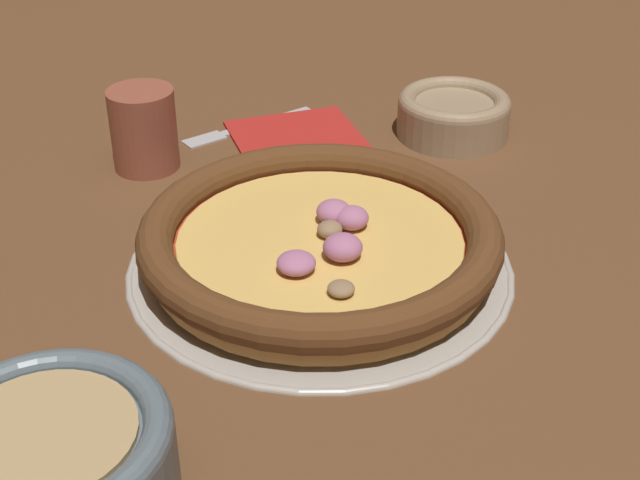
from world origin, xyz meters
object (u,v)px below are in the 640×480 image
object	(u,v)px
drinking_cup	(144,129)
fork	(242,128)
bowl_far	(454,113)
pizza_tray	(320,263)
bowl_near	(49,460)
pizza	(320,239)
napkin	(296,135)

from	to	relation	value
drinking_cup	fork	world-z (taller)	drinking_cup
bowl_far	fork	world-z (taller)	bowl_far
pizza_tray	bowl_near	world-z (taller)	bowl_near
pizza_tray	pizza	xyz separation A→B (m)	(0.00, 0.00, 0.02)
bowl_near	napkin	world-z (taller)	bowl_near
bowl_far	drinking_cup	xyz separation A→B (m)	(0.26, -0.20, 0.02)
pizza	napkin	bearing A→B (deg)	-135.26
bowl_far	fork	distance (m)	0.23
pizza_tray	napkin	distance (m)	0.25
bowl_near	pizza	bearing A→B (deg)	-172.86
drinking_cup	napkin	bearing A→B (deg)	152.85
pizza	bowl_far	xyz separation A→B (m)	(-0.29, -0.05, -0.00)
bowl_near	bowl_far	xyz separation A→B (m)	(-0.59, -0.09, -0.01)
pizza	napkin	xyz separation A→B (m)	(-0.18, -0.18, -0.02)
pizza_tray	drinking_cup	bearing A→B (deg)	-97.73
napkin	bowl_far	bearing A→B (deg)	131.79
pizza_tray	napkin	world-z (taller)	same
pizza_tray	fork	size ratio (longest dim) A/B	2.01
bowl_far	fork	bearing A→B (deg)	-54.56
bowl_near	napkin	distance (m)	0.52
pizza_tray	bowl_near	xyz separation A→B (m)	(0.30, 0.04, 0.03)
pizza_tray	pizza	world-z (taller)	pizza
bowl_far	fork	size ratio (longest dim) A/B	0.75
bowl_far	napkin	world-z (taller)	bowl_far
bowl_near	bowl_far	distance (m)	0.59
pizza_tray	bowl_near	distance (m)	0.30
bowl_near	bowl_far	bearing A→B (deg)	-171.37
napkin	pizza	bearing A→B (deg)	44.74
fork	pizza	bearing A→B (deg)	71.05
pizza_tray	pizza	bearing A→B (deg)	77.01
drinking_cup	napkin	xyz separation A→B (m)	(-0.15, 0.07, -0.04)
pizza	bowl_near	world-z (taller)	bowl_near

